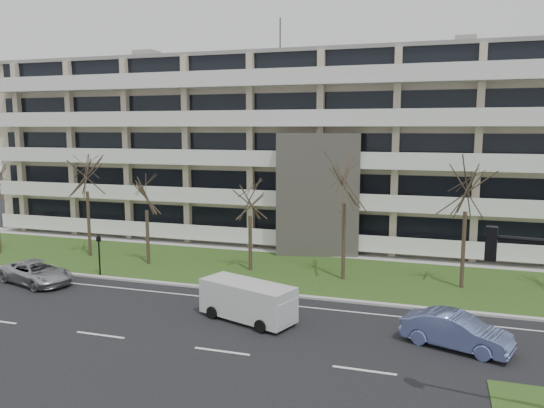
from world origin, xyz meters
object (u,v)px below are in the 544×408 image
(blue_sedan, at_px, (456,331))
(white_van, at_px, (249,298))
(pedestrian_signal, at_px, (99,250))
(silver_pickup, at_px, (36,272))

(blue_sedan, xyz_separation_m, white_van, (-9.63, 0.43, 0.37))
(white_van, bearing_deg, blue_sedan, 17.15)
(white_van, bearing_deg, pedestrian_signal, 178.29)
(silver_pickup, distance_m, pedestrian_signal, 3.84)
(blue_sedan, xyz_separation_m, pedestrian_signal, (-21.39, 5.04, 0.94))
(silver_pickup, relative_size, blue_sedan, 1.10)
(silver_pickup, relative_size, pedestrian_signal, 1.89)
(silver_pickup, height_order, pedestrian_signal, pedestrian_signal)
(blue_sedan, relative_size, pedestrian_signal, 1.72)
(white_van, relative_size, pedestrian_signal, 1.94)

